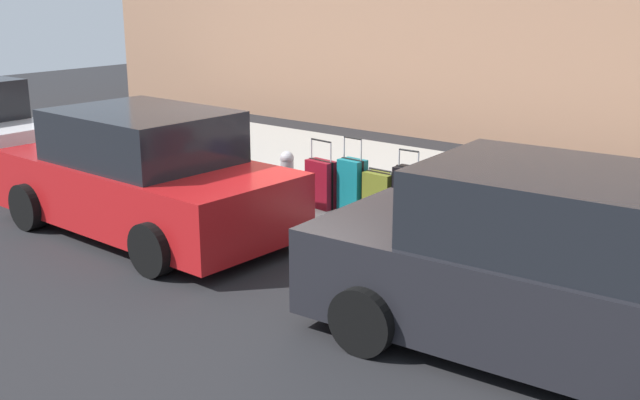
# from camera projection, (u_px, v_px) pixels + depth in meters

# --- Properties ---
(ground_plane) EXTENTS (40.00, 40.00, 0.00)m
(ground_plane) POSITION_uv_depth(u_px,v_px,m) (291.00, 224.00, 10.73)
(ground_plane) COLOR black
(sidewalk_curb) EXTENTS (18.00, 5.00, 0.14)m
(sidewalk_curb) POSITION_uv_depth(u_px,v_px,m) (391.00, 184.00, 12.58)
(sidewalk_curb) COLOR #9E9B93
(sidewalk_curb) RESTS_ON ground_plane
(suitcase_maroon_0) EXTENTS (0.50, 0.21, 0.67)m
(suitcase_maroon_0) POSITION_uv_depth(u_px,v_px,m) (556.00, 232.00, 8.98)
(suitcase_maroon_0) COLOR maroon
(suitcase_maroon_0) RESTS_ON sidewalk_curb
(suitcase_red_1) EXTENTS (0.49, 0.23, 1.03)m
(suitcase_red_1) POSITION_uv_depth(u_px,v_px,m) (511.00, 218.00, 9.24)
(suitcase_red_1) COLOR red
(suitcase_red_1) RESTS_ON sidewalk_curb
(suitcase_silver_2) EXTENTS (0.47, 0.25, 0.59)m
(suitcase_silver_2) POSITION_uv_depth(u_px,v_px,m) (471.00, 219.00, 9.58)
(suitcase_silver_2) COLOR #9EA0A8
(suitcase_silver_2) RESTS_ON sidewalk_curb
(suitcase_navy_3) EXTENTS (0.48, 0.22, 0.93)m
(suitcase_navy_3) POSITION_uv_depth(u_px,v_px,m) (438.00, 205.00, 9.95)
(suitcase_navy_3) COLOR navy
(suitcase_navy_3) RESTS_ON sidewalk_curb
(suitcase_black_4) EXTENTS (0.36, 0.28, 1.01)m
(suitcase_black_4) POSITION_uv_depth(u_px,v_px,m) (408.00, 195.00, 10.23)
(suitcase_black_4) COLOR black
(suitcase_black_4) RESTS_ON sidewalk_curb
(suitcase_olive_5) EXTENTS (0.43, 0.26, 0.68)m
(suitcase_olive_5) POSITION_uv_depth(u_px,v_px,m) (380.00, 195.00, 10.51)
(suitcase_olive_5) COLOR #59601E
(suitcase_olive_5) RESTS_ON sidewalk_curb
(suitcase_teal_6) EXTENTS (0.38, 0.27, 1.07)m
(suitcase_teal_6) POSITION_uv_depth(u_px,v_px,m) (352.00, 185.00, 10.76)
(suitcase_teal_6) COLOR #0F606B
(suitcase_teal_6) RESTS_ON sidewalk_curb
(suitcase_maroon_7) EXTENTS (0.46, 0.26, 0.99)m
(suitcase_maroon_7) POSITION_uv_depth(u_px,v_px,m) (321.00, 184.00, 10.96)
(suitcase_maroon_7) COLOR maroon
(suitcase_maroon_7) RESTS_ON sidewalk_curb
(fire_hydrant) EXTENTS (0.39, 0.21, 0.72)m
(fire_hydrant) POSITION_uv_depth(u_px,v_px,m) (287.00, 174.00, 11.43)
(fire_hydrant) COLOR #99999E
(fire_hydrant) RESTS_ON sidewalk_curb
(bollard_post) EXTENTS (0.11, 0.11, 0.81)m
(bollard_post) POSITION_uv_depth(u_px,v_px,m) (246.00, 166.00, 11.74)
(bollard_post) COLOR brown
(bollard_post) RESTS_ON sidewalk_curb
(parked_car_charcoal_0) EXTENTS (4.58, 2.31, 1.72)m
(parked_car_charcoal_0) POSITION_uv_depth(u_px,v_px,m) (556.00, 272.00, 6.75)
(parked_car_charcoal_0) COLOR black
(parked_car_charcoal_0) RESTS_ON ground_plane
(parked_car_red_1) EXTENTS (4.38, 2.20, 1.66)m
(parked_car_red_1) POSITION_uv_depth(u_px,v_px,m) (144.00, 177.00, 10.18)
(parked_car_red_1) COLOR #AD1619
(parked_car_red_1) RESTS_ON ground_plane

